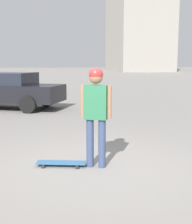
% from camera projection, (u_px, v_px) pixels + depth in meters
% --- Properties ---
extents(ground_plane, '(220.00, 220.00, 0.00)m').
position_uv_depth(ground_plane, '(96.00, 167.00, 5.64)').
color(ground_plane, gray).
extents(person, '(0.51, 0.35, 1.78)m').
position_uv_depth(person, '(96.00, 107.00, 5.46)').
color(person, '#38476B').
rests_on(person, ground_plane).
extents(skateboard, '(0.92, 0.48, 0.08)m').
position_uv_depth(skateboard, '(61.00, 163.00, 5.65)').
color(skateboard, '#336693').
rests_on(skateboard, ground_plane).
extents(car_parked_near, '(5.00, 3.70, 1.46)m').
position_uv_depth(car_parked_near, '(5.00, 90.00, 12.65)').
color(car_parked_near, black).
rests_on(car_parked_near, ground_plane).
extents(building_block_distant, '(11.10, 13.28, 27.01)m').
position_uv_depth(building_block_distant, '(140.00, 5.00, 64.26)').
color(building_block_distant, '#9E998E').
rests_on(building_block_distant, ground_plane).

